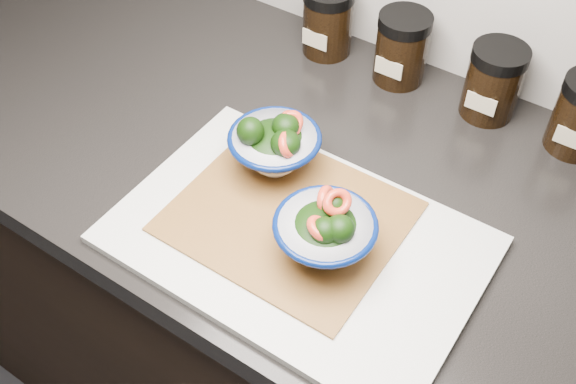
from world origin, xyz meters
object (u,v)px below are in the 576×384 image
Objects in this scene: cutting_board at (297,240)px; spice_jar_c at (493,82)px; bowl_right at (326,232)px; spice_jar_b at (402,48)px; bowl_left at (275,145)px; spice_jar_a at (328,21)px.

spice_jar_c is at bearing 75.12° from cutting_board.
spice_jar_c is (0.06, 0.37, 0.00)m from bowl_right.
spice_jar_c is (0.15, 0.00, 0.00)m from spice_jar_b.
cutting_board is 3.98× the size of spice_jar_b.
bowl_left is 0.34m from spice_jar_c.
spice_jar_c is at bearing 0.00° from spice_jar_b.
spice_jar_b reaches higher than bowl_left.
spice_jar_b is 1.00× the size of spice_jar_c.
spice_jar_a is 0.28m from spice_jar_c.
spice_jar_a is at bearing 108.27° from bowl_left.
spice_jar_a is at bearing 121.24° from bowl_right.
cutting_board is 3.98× the size of spice_jar_c.
spice_jar_b is at bearing 104.08° from bowl_right.
spice_jar_b is (0.13, 0.00, 0.00)m from spice_jar_a.
bowl_left is 1.10× the size of spice_jar_a.
spice_jar_a is 1.00× the size of spice_jar_b.
bowl_right is at bearing -98.42° from spice_jar_c.
bowl_left is (-0.09, 0.08, 0.05)m from cutting_board.
bowl_left reaches higher than cutting_board.
spice_jar_c is (0.19, 0.29, 0.00)m from bowl_left.
cutting_board is 0.41m from spice_jar_a.
spice_jar_b is at bearing 97.88° from cutting_board.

